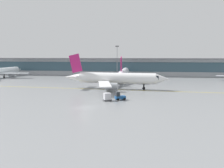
{
  "coord_description": "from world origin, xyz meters",
  "views": [
    {
      "loc": [
        12.73,
        -48.43,
        11.27
      ],
      "look_at": [
        3.48,
        18.07,
        3.0
      ],
      "focal_mm": 37.89,
      "sensor_mm": 36.0,
      "label": 1
    }
  ],
  "objects_px": {
    "gate_airplane_0": "(2,71)",
    "gate_airplane_1": "(124,73)",
    "taxiing_regional_jet": "(116,78)",
    "baggage_tug": "(119,96)",
    "apron_light_mast_1": "(117,60)",
    "cargo_dolly_lead": "(107,97)"
  },
  "relations": [
    {
      "from": "gate_airplane_0",
      "to": "gate_airplane_1",
      "type": "distance_m",
      "value": 61.56
    },
    {
      "from": "gate_airplane_0",
      "to": "taxiing_regional_jet",
      "type": "distance_m",
      "value": 69.24
    },
    {
      "from": "gate_airplane_0",
      "to": "baggage_tug",
      "type": "height_order",
      "value": "gate_airplane_0"
    },
    {
      "from": "gate_airplane_1",
      "to": "baggage_tug",
      "type": "xyz_separation_m",
      "value": [
        3.28,
        -49.08,
        -2.33
      ]
    },
    {
      "from": "gate_airplane_0",
      "to": "apron_light_mast_1",
      "type": "distance_m",
      "value": 58.64
    },
    {
      "from": "gate_airplane_0",
      "to": "cargo_dolly_lead",
      "type": "bearing_deg",
      "value": -125.34
    },
    {
      "from": "gate_airplane_1",
      "to": "cargo_dolly_lead",
      "type": "height_order",
      "value": "gate_airplane_1"
    },
    {
      "from": "taxiing_regional_jet",
      "to": "baggage_tug",
      "type": "relative_size",
      "value": 12.03
    },
    {
      "from": "gate_airplane_1",
      "to": "cargo_dolly_lead",
      "type": "distance_m",
      "value": 50.59
    },
    {
      "from": "apron_light_mast_1",
      "to": "gate_airplane_0",
      "type": "bearing_deg",
      "value": -165.0
    },
    {
      "from": "gate_airplane_1",
      "to": "apron_light_mast_1",
      "type": "height_order",
      "value": "apron_light_mast_1"
    },
    {
      "from": "gate_airplane_1",
      "to": "taxiing_regional_jet",
      "type": "xyz_separation_m",
      "value": [
        -0.09,
        -29.7,
        0.31
      ]
    },
    {
      "from": "cargo_dolly_lead",
      "to": "apron_light_mast_1",
      "type": "distance_m",
      "value": 68.55
    },
    {
      "from": "gate_airplane_0",
      "to": "taxiing_regional_jet",
      "type": "xyz_separation_m",
      "value": [
        61.43,
        -31.94,
        0.34
      ]
    },
    {
      "from": "gate_airplane_0",
      "to": "cargo_dolly_lead",
      "type": "distance_m",
      "value": 81.38
    },
    {
      "from": "gate_airplane_0",
      "to": "baggage_tug",
      "type": "xyz_separation_m",
      "value": [
        64.8,
        -51.32,
        -2.3
      ]
    },
    {
      "from": "gate_airplane_1",
      "to": "taxiing_regional_jet",
      "type": "height_order",
      "value": "taxiing_regional_jet"
    },
    {
      "from": "taxiing_regional_jet",
      "to": "apron_light_mast_1",
      "type": "height_order",
      "value": "apron_light_mast_1"
    },
    {
      "from": "cargo_dolly_lead",
      "to": "taxiing_regional_jet",
      "type": "bearing_deg",
      "value": 64.53
    },
    {
      "from": "baggage_tug",
      "to": "taxiing_regional_jet",
      "type": "bearing_deg",
      "value": 73.07
    },
    {
      "from": "gate_airplane_0",
      "to": "gate_airplane_1",
      "type": "bearing_deg",
      "value": -86.98
    },
    {
      "from": "gate_airplane_0",
      "to": "taxiing_regional_jet",
      "type": "bearing_deg",
      "value": -112.37
    }
  ]
}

